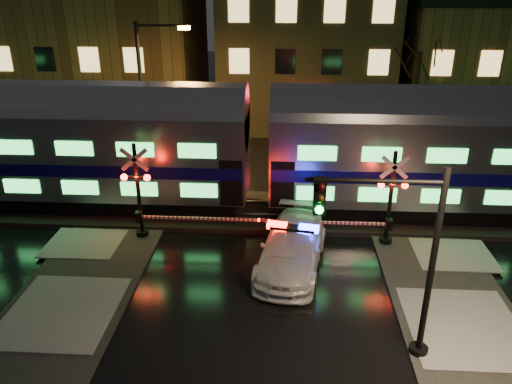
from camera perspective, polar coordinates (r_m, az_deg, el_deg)
ground at (r=19.13m, az=0.81°, el=-9.09°), size 120.00×120.00×0.00m
ballast at (r=23.44m, az=1.40°, el=-2.26°), size 90.00×4.20×0.24m
sidewalk_left at (r=16.09m, az=-25.63°, el=-18.82°), size 4.00×20.00×0.12m
building_left at (r=40.91m, az=-16.67°, el=14.37°), size 14.00×10.00×9.00m
building_mid at (r=38.90m, az=5.59°, el=16.64°), size 12.00×11.00×11.50m
building_right at (r=41.14m, az=24.42°, el=12.99°), size 12.00×10.00×8.50m
train at (r=22.24m, az=0.32°, el=5.36°), size 51.00×3.12×5.92m
police_car at (r=19.13m, az=4.15°, el=-6.32°), size 3.10×5.81×1.78m
crossing_signal_right at (r=20.70m, az=14.07°, el=-1.85°), size 5.77×0.66×4.09m
crossing_signal_left at (r=21.07m, az=-12.34°, el=-1.06°), size 5.93×0.66×4.20m
traffic_light at (r=14.17m, az=15.93°, el=-7.82°), size 3.82×0.69×5.91m
streetlight at (r=26.68m, az=-12.33°, el=11.01°), size 2.77×0.29×8.30m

